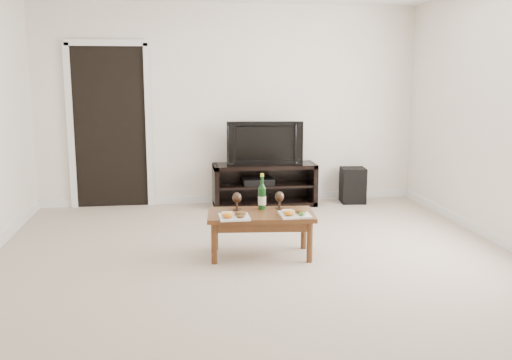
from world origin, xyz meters
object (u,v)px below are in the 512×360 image
(media_console, at_px, (264,185))
(subwoofer, at_px, (353,185))
(coffee_table, at_px, (261,234))
(television, at_px, (265,143))

(media_console, relative_size, subwoofer, 2.85)
(media_console, xyz_separation_m, subwoofer, (1.20, -0.01, -0.04))
(coffee_table, bearing_deg, media_console, 80.02)
(television, distance_m, subwoofer, 1.34)
(media_console, distance_m, television, 0.56)
(media_console, xyz_separation_m, television, (0.00, 0.00, 0.56))
(subwoofer, bearing_deg, media_console, -174.87)
(media_console, bearing_deg, coffee_table, -99.98)
(media_console, height_order, television, television)
(subwoofer, xyz_separation_m, coffee_table, (-1.57, -2.10, -0.03))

